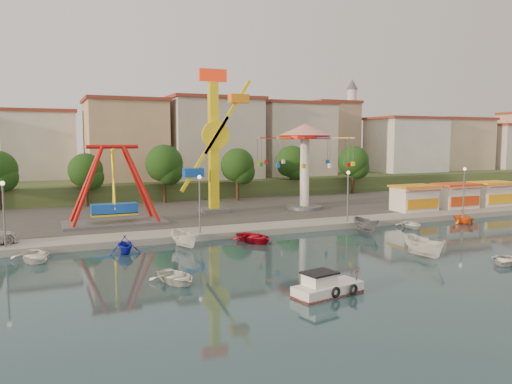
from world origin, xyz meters
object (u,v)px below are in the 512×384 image
pirate_ship_ride (114,187)px  wave_swinger (305,147)px  kamikaze_tower (217,145)px  rowboat_a (176,277)px  cabin_motorboat (326,288)px  skiff (424,247)px

pirate_ship_ride → wave_swinger: size_ratio=0.86×
kamikaze_tower → wave_swinger: size_ratio=1.42×
kamikaze_tower → rowboat_a: (-11.06, -24.29, -8.15)m
kamikaze_tower → wave_swinger: kamikaze_tower is taller
pirate_ship_ride → wave_swinger: bearing=5.5°
wave_swinger → pirate_ship_ride: bearing=-174.5°
pirate_ship_ride → cabin_motorboat: size_ratio=2.18×
rowboat_a → pirate_ship_ride: bearing=77.3°
kamikaze_tower → skiff: (8.32, -25.16, -7.67)m
wave_swinger → skiff: size_ratio=2.63×
pirate_ship_ride → cabin_motorboat: (8.53, -26.65, -3.98)m
cabin_motorboat → rowboat_a: cabin_motorboat is taller
pirate_ship_ride → wave_swinger: wave_swinger is taller
kamikaze_tower → cabin_motorboat: size_ratio=3.59×
kamikaze_tower → wave_swinger: (10.83, -1.37, -0.33)m
pirate_ship_ride → rowboat_a: (1.05, -20.70, -4.02)m
rowboat_a → kamikaze_tower: bearing=49.9°
wave_swinger → skiff: wave_swinger is taller
cabin_motorboat → rowboat_a: 9.56m
pirate_ship_ride → wave_swinger: 23.35m
cabin_motorboat → skiff: bearing=11.5°
wave_swinger → cabin_motorboat: wave_swinger is taller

